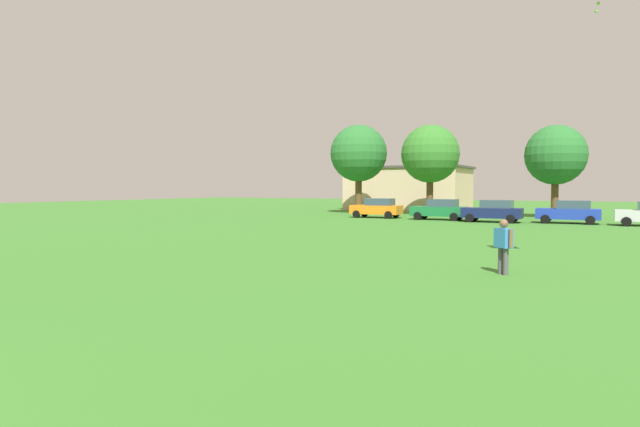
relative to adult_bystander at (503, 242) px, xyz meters
The scene contains 10 objects.
ground_plane 15.45m from the adult_bystander, 111.47° to the left, with size 160.00×160.00×0.00m, color #387528.
adult_bystander is the anchor object (origin of this frame).
parked_car_orange_0 30.09m from the adult_bystander, 118.95° to the left, with size 4.30×2.02×1.68m.
parked_car_green_1 27.45m from the adult_bystander, 109.13° to the left, with size 4.30×2.02×1.68m.
parked_car_navy_2 25.36m from the adult_bystander, 100.55° to the left, with size 4.30×2.02×1.68m.
parked_car_blue_3 26.02m from the adult_bystander, 88.84° to the left, with size 4.30×2.02×1.68m.
tree_far_left 38.53m from the adult_bystander, 120.23° to the left, with size 5.72×5.72×8.91m.
tree_left 35.36m from the adult_bystander, 109.79° to the left, with size 5.47×5.47×8.52m.
tree_right 33.43m from the adult_bystander, 91.72° to the left, with size 5.10×5.10×7.94m.
house_left 47.21m from the adult_bystander, 111.80° to the left, with size 13.55×9.26×5.03m.
Camera 1 is at (8.25, -1.15, 2.64)m, focal length 30.11 mm.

